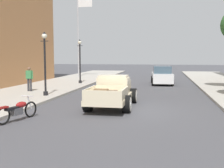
{
  "coord_description": "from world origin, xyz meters",
  "views": [
    {
      "loc": [
        1.79,
        -12.92,
        2.55
      ],
      "look_at": [
        -1.06,
        2.14,
        1.0
      ],
      "focal_mm": 44.54,
      "sensor_mm": 36.0,
      "label": 1
    }
  ],
  "objects": [
    {
      "name": "car_background_white",
      "position": [
        1.58,
        12.54,
        0.77
      ],
      "size": [
        2.1,
        4.41,
        1.65
      ],
      "color": "silver",
      "rests_on": "ground"
    },
    {
      "name": "pedestrian_sidewalk_left",
      "position": [
        -7.26,
        4.57,
        1.09
      ],
      "size": [
        0.53,
        0.22,
        1.65
      ],
      "color": "#333338",
      "rests_on": "sidewalk_left"
    },
    {
      "name": "flagpole",
      "position": [
        -7.67,
        17.65,
        5.77
      ],
      "size": [
        1.74,
        0.16,
        9.16
      ],
      "color": "#B2B2B7",
      "rests_on": "sidewalk_left"
    },
    {
      "name": "hotrod_truck_cream",
      "position": [
        -0.76,
        0.88,
        0.75
      ],
      "size": [
        2.22,
        4.96,
        1.58
      ],
      "color": "beige",
      "rests_on": "ground"
    },
    {
      "name": "ground_plane",
      "position": [
        0.0,
        0.0,
        0.0
      ],
      "size": [
        140.0,
        140.0,
        0.0
      ],
      "primitive_type": "plane",
      "color": "#47474C"
    },
    {
      "name": "motorcycle_parked",
      "position": [
        -3.86,
        -3.04,
        0.44
      ],
      "size": [
        0.78,
        2.06,
        0.93
      ],
      "color": "black",
      "rests_on": "ground"
    },
    {
      "name": "street_lamp_near",
      "position": [
        -5.33,
        2.87,
        2.39
      ],
      "size": [
        0.5,
        0.32,
        3.85
      ],
      "color": "black",
      "rests_on": "sidewalk_left"
    },
    {
      "name": "street_lamp_far",
      "position": [
        -5.55,
        10.67,
        2.39
      ],
      "size": [
        0.5,
        0.32,
        3.85
      ],
      "color": "black",
      "rests_on": "sidewalk_left"
    }
  ]
}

